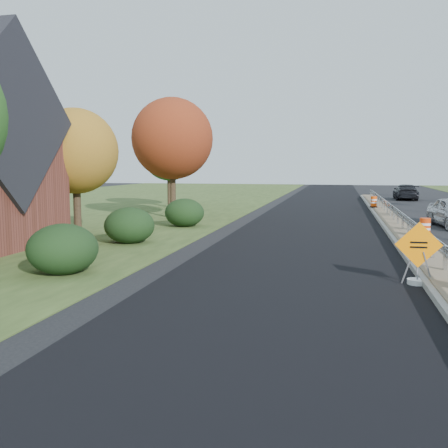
% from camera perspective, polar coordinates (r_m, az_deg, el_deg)
% --- Properties ---
extents(ground, '(140.00, 140.00, 0.00)m').
position_cam_1_polar(ground, '(19.68, 21.71, -3.22)').
color(ground, black).
rests_on(ground, ground).
extents(grass_verge_near, '(30.00, 120.00, 0.03)m').
position_cam_1_polar(grass_verge_near, '(36.08, -22.60, 1.04)').
color(grass_verge_near, '#35481E').
rests_on(grass_verge_near, ground).
extents(milled_overlay, '(7.20, 120.00, 0.01)m').
position_cam_1_polar(milled_overlay, '(29.39, 10.26, 0.27)').
color(milled_overlay, black).
rests_on(milled_overlay, ground).
extents(median, '(1.60, 55.00, 0.23)m').
position_cam_1_polar(median, '(27.52, 19.24, -0.20)').
color(median, gray).
rests_on(median, ground).
extents(guardrail, '(0.10, 46.15, 0.72)m').
position_cam_1_polar(guardrail, '(28.45, 19.07, 1.26)').
color(guardrail, silver).
rests_on(guardrail, median).
extents(hedge_south, '(2.09, 2.09, 1.52)m').
position_cam_1_polar(hedge_south, '(15.60, -17.95, -2.71)').
color(hedge_south, black).
rests_on(hedge_south, ground).
extents(hedge_mid, '(2.09, 2.09, 1.52)m').
position_cam_1_polar(hedge_mid, '(21.11, -10.75, -0.14)').
color(hedge_mid, black).
rests_on(hedge_mid, ground).
extents(hedge_north, '(2.09, 2.09, 1.52)m').
position_cam_1_polar(hedge_north, '(26.52, -4.54, 1.31)').
color(hedge_north, black).
rests_on(hedge_north, ground).
extents(tree_near_yellow, '(3.96, 3.96, 5.88)m').
position_cam_1_polar(tree_near_yellow, '(24.34, -16.63, 7.96)').
color(tree_near_yellow, '#473523').
rests_on(tree_near_yellow, ground).
extents(tree_near_red, '(4.95, 4.95, 7.35)m').
position_cam_1_polar(tree_near_red, '(30.88, -5.93, 9.67)').
color(tree_near_red, '#473523').
rests_on(tree_near_red, ground).
extents(tree_near_back, '(4.29, 4.29, 6.37)m').
position_cam_1_polar(tree_near_back, '(39.39, -6.28, 8.05)').
color(tree_near_back, '#473523').
rests_on(tree_near_back, ground).
extents(caution_sign, '(1.25, 0.52, 1.72)m').
position_cam_1_polar(caution_sign, '(14.53, 21.25, -4.80)').
color(caution_sign, white).
rests_on(caution_sign, ground).
extents(barrel_median_mid, '(0.54, 0.54, 0.80)m').
position_cam_1_polar(barrel_median_mid, '(22.71, 21.98, -0.41)').
color(barrel_median_mid, black).
rests_on(barrel_median_mid, median).
extents(barrel_median_far, '(0.54, 0.54, 0.80)m').
position_cam_1_polar(barrel_median_far, '(37.95, 16.74, 2.42)').
color(barrel_median_far, black).
rests_on(barrel_median_far, median).
extents(car_dark_far, '(2.20, 5.14, 1.48)m').
position_cam_1_polar(car_dark_far, '(51.13, 20.05, 3.45)').
color(car_dark_far, black).
rests_on(car_dark_far, ground).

